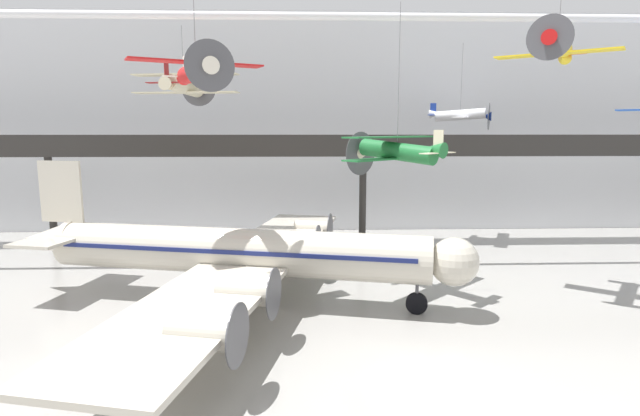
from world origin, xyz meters
name	(u,v)px	position (x,y,z in m)	size (l,w,h in m)	color
ground_plane	(441,387)	(0.00, 0.00, 0.00)	(260.00, 260.00, 0.00)	#9E9B96
hangar_back_wall	(356,124)	(0.00, 35.73, 11.59)	(140.00, 3.00, 23.18)	silver
mezzanine_walkway	(364,152)	(0.00, 27.83, 8.83)	(110.00, 3.20, 10.51)	#2D2B28
ceiling_truss_beam	(380,17)	(0.00, 19.57, 19.43)	(120.00, 0.60, 0.60)	silver
airliner_silver_main	(236,252)	(-10.20, 11.16, 3.26)	(29.78, 34.33, 8.93)	beige
suspended_plane_yellow_lowwing	(557,50)	(9.99, 11.82, 15.89)	(6.59, 6.12, 4.19)	yellow
suspended_plane_cream_biplane	(184,86)	(-15.45, 21.78, 14.47)	(8.82, 7.25, 6.13)	beige
suspended_plane_red_highwing	(196,71)	(-12.29, 11.31, 14.43)	(7.75, 6.83, 6.11)	red
suspended_plane_white_twin	(460,115)	(9.34, 28.63, 12.34)	(6.12, 6.99, 8.15)	silver
suspended_plane_green_biplane	(397,151)	(0.29, 13.01, 9.60)	(7.30, 7.22, 11.16)	#1E6B33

